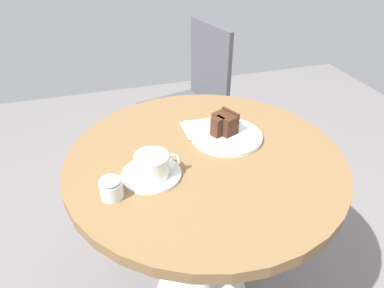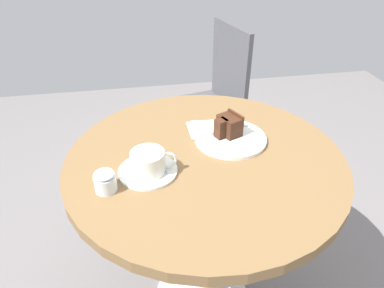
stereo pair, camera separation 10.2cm
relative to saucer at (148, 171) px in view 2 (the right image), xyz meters
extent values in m
cylinder|color=brown|center=(0.18, 0.05, -0.02)|extent=(0.85, 0.85, 0.03)
cylinder|color=silver|center=(0.18, 0.05, -0.38)|extent=(0.07, 0.07, 0.68)
cylinder|color=silver|center=(0.00, 0.00, 0.00)|extent=(0.17, 0.17, 0.01)
cylinder|color=silver|center=(0.00, -0.01, 0.04)|extent=(0.10, 0.10, 0.06)
cylinder|color=#D6B789|center=(0.00, -0.01, 0.07)|extent=(0.09, 0.09, 0.00)
torus|color=silver|center=(0.06, -0.01, 0.04)|extent=(0.05, 0.01, 0.05)
cube|color=silver|center=(0.05, 0.01, 0.01)|extent=(0.02, 0.08, 0.00)
ellipsoid|color=silver|center=(0.05, -0.04, 0.01)|extent=(0.02, 0.02, 0.00)
cylinder|color=silver|center=(0.28, 0.12, 0.00)|extent=(0.23, 0.23, 0.01)
cube|color=#422619|center=(0.28, 0.14, 0.02)|extent=(0.08, 0.09, 0.02)
cube|color=#422619|center=(0.24, 0.13, 0.02)|extent=(0.05, 0.04, 0.02)
cube|color=#422314|center=(0.28, 0.14, 0.04)|extent=(0.08, 0.09, 0.01)
cube|color=#422314|center=(0.24, 0.13, 0.04)|extent=(0.05, 0.04, 0.01)
cube|color=#422619|center=(0.28, 0.14, 0.05)|extent=(0.08, 0.09, 0.02)
cube|color=#422619|center=(0.24, 0.13, 0.05)|extent=(0.05, 0.04, 0.02)
cube|color=#422314|center=(0.28, 0.14, 0.07)|extent=(0.08, 0.09, 0.01)
cube|color=#422314|center=(0.24, 0.13, 0.07)|extent=(0.05, 0.04, 0.01)
cube|color=#422314|center=(0.30, 0.15, 0.04)|extent=(0.04, 0.07, 0.07)
cube|color=silver|center=(0.26, 0.16, 0.01)|extent=(0.11, 0.04, 0.00)
cube|color=silver|center=(0.34, 0.18, 0.01)|extent=(0.04, 0.03, 0.00)
cube|color=beige|center=(0.23, 0.20, 0.00)|extent=(0.14, 0.14, 0.00)
cube|color=beige|center=(0.21, 0.20, 0.00)|extent=(0.12, 0.12, 0.00)
cylinder|color=#4C4C51|center=(0.13, 0.98, -0.52)|extent=(0.02, 0.02, 0.45)
cylinder|color=#4C4C51|center=(0.21, 0.67, -0.52)|extent=(0.02, 0.02, 0.45)
cylinder|color=#4C4C51|center=(0.44, 1.06, -0.52)|extent=(0.02, 0.02, 0.45)
cylinder|color=#4C4C51|center=(0.52, 0.75, -0.52)|extent=(0.02, 0.02, 0.45)
cube|color=#4C4C51|center=(0.33, 0.86, -0.29)|extent=(0.46, 0.46, 0.02)
cube|color=#4C4C51|center=(0.50, 0.91, -0.06)|extent=(0.11, 0.36, 0.43)
cylinder|color=silver|center=(-0.11, -0.06, 0.02)|extent=(0.06, 0.06, 0.05)
ellipsoid|color=silver|center=(-0.11, -0.06, 0.05)|extent=(0.06, 0.06, 0.02)
camera|label=1|loc=(-0.11, -0.75, 0.60)|focal=32.00mm
camera|label=2|loc=(-0.01, -0.78, 0.60)|focal=32.00mm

